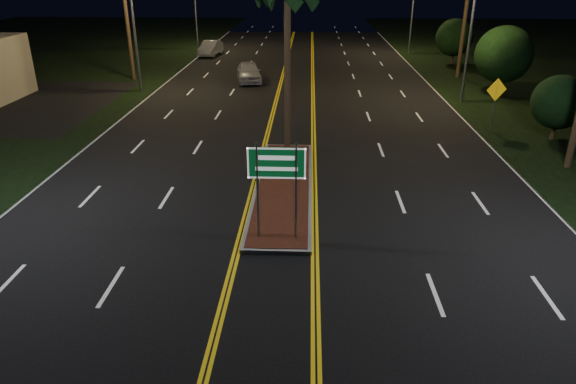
# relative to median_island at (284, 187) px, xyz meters

# --- Properties ---
(ground) EXTENTS (120.00, 120.00, 0.00)m
(ground) POSITION_rel_median_island_xyz_m (0.00, -7.00, -0.08)
(ground) COLOR black
(ground) RESTS_ON ground
(median_island) EXTENTS (2.25, 10.25, 0.17)m
(median_island) POSITION_rel_median_island_xyz_m (0.00, 0.00, 0.00)
(median_island) COLOR gray
(median_island) RESTS_ON ground
(highway_sign) EXTENTS (1.80, 0.08, 3.20)m
(highway_sign) POSITION_rel_median_island_xyz_m (0.00, -4.20, 2.32)
(highway_sign) COLOR gray
(highway_sign) RESTS_ON ground
(streetlight_left_mid) EXTENTS (1.91, 0.44, 9.00)m
(streetlight_left_mid) POSITION_rel_median_island_xyz_m (-10.61, 17.00, 5.57)
(streetlight_left_mid) COLOR gray
(streetlight_left_mid) RESTS_ON ground
(streetlight_right_mid) EXTENTS (1.91, 0.44, 9.00)m
(streetlight_right_mid) POSITION_rel_median_island_xyz_m (10.61, 15.00, 5.57)
(streetlight_right_mid) COLOR gray
(streetlight_right_mid) RESTS_ON ground
(shrub_near) EXTENTS (2.70, 2.70, 3.30)m
(shrub_near) POSITION_rel_median_island_xyz_m (13.50, 7.00, 1.86)
(shrub_near) COLOR #382819
(shrub_near) RESTS_ON ground
(shrub_mid) EXTENTS (3.78, 3.78, 4.62)m
(shrub_mid) POSITION_rel_median_island_xyz_m (14.00, 17.00, 2.64)
(shrub_mid) COLOR #382819
(shrub_mid) RESTS_ON ground
(shrub_far) EXTENTS (3.24, 3.24, 3.96)m
(shrub_far) POSITION_rel_median_island_xyz_m (13.80, 29.00, 2.25)
(shrub_far) COLOR #382819
(shrub_far) RESTS_ON ground
(car_near) EXTENTS (3.10, 5.52, 1.74)m
(car_near) POSITION_rel_median_island_xyz_m (-3.70, 20.68, 0.78)
(car_near) COLOR #B6B5BC
(car_near) RESTS_ON ground
(car_far) EXTENTS (2.65, 5.10, 1.63)m
(car_far) POSITION_rel_median_island_xyz_m (-8.90, 33.04, 0.73)
(car_far) COLOR #ABAEB5
(car_far) RESTS_ON ground
(warning_sign) EXTENTS (1.15, 0.38, 2.85)m
(warning_sign) POSITION_rel_median_island_xyz_m (10.80, 8.37, 1.80)
(warning_sign) COLOR gray
(warning_sign) RESTS_ON ground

